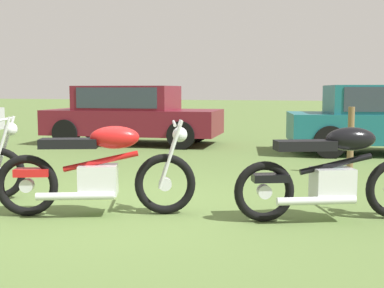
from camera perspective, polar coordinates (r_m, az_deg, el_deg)
ground_plane at (r=5.85m, az=-7.96°, el=-7.14°), size 120.00×120.00×0.00m
motorcycle_red at (r=5.49m, az=-10.44°, el=-2.92°), size 2.00×1.03×1.02m
motorcycle_black at (r=5.39m, az=15.57°, el=-3.21°), size 1.87×1.06×1.02m
car_burgundy at (r=12.63m, az=-6.83°, el=3.61°), size 4.36×2.22×1.43m
fence_post_wooden at (r=8.39m, az=17.36°, el=0.35°), size 0.10×0.10×1.07m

